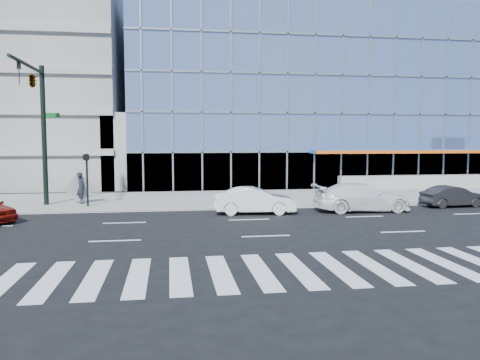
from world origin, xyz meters
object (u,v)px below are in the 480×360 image
at_px(white_sedan, 255,201).
at_px(pedestrian, 81,188).
at_px(ped_signal_post, 87,171).
at_px(dark_sedan, 453,196).
at_px(traffic_signal, 36,99).
at_px(white_suv, 362,197).
at_px(tilted_panel, 80,188).

height_order(white_sedan, pedestrian, pedestrian).
distance_m(ped_signal_post, dark_sedan, 21.29).
distance_m(traffic_signal, ped_signal_post, 4.75).
height_order(ped_signal_post, white_suv, ped_signal_post).
xyz_separation_m(ped_signal_post, tilted_panel, (-0.65, 1.33, -1.08)).
bearing_deg(traffic_signal, pedestrian, 40.05).
bearing_deg(tilted_panel, white_suv, -25.33).
distance_m(traffic_signal, white_suv, 18.62).
xyz_separation_m(white_sedan, tilted_panel, (-9.76, 4.47, 0.36)).
distance_m(dark_sedan, pedestrian, 21.98).
distance_m(white_suv, pedestrian, 16.29).
distance_m(white_suv, white_sedan, 6.00).
relative_size(white_sedan, dark_sedan, 1.15).
height_order(white_sedan, tilted_panel, tilted_panel).
xyz_separation_m(traffic_signal, ped_signal_post, (2.50, 0.37, -4.02)).
bearing_deg(pedestrian, dark_sedan, -124.04).
xyz_separation_m(white_sedan, dark_sedan, (12.00, 0.79, -0.09)).
xyz_separation_m(white_suv, pedestrian, (-15.68, 4.38, 0.32)).
distance_m(dark_sedan, tilted_panel, 22.07).
bearing_deg(white_suv, white_sedan, 91.69).
bearing_deg(white_suv, ped_signal_post, 79.93).
distance_m(white_suv, dark_sedan, 6.05).
xyz_separation_m(ped_signal_post, pedestrian, (-0.58, 1.24, -1.06)).
bearing_deg(white_sedan, ped_signal_post, 75.87).
bearing_deg(pedestrian, ped_signal_post, -179.69).
relative_size(traffic_signal, white_suv, 1.51).
xyz_separation_m(traffic_signal, white_sedan, (11.60, -2.77, -5.46)).
distance_m(ped_signal_post, white_sedan, 9.74).
bearing_deg(white_sedan, tilted_panel, 70.31).
bearing_deg(pedestrian, traffic_signal, 105.42).
relative_size(dark_sedan, pedestrian, 2.00).
height_order(traffic_signal, ped_signal_post, traffic_signal).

